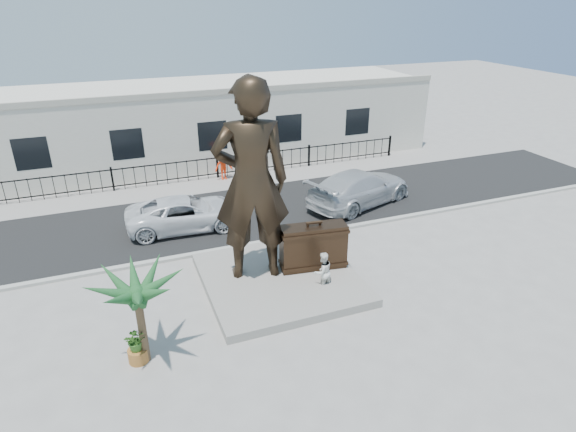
% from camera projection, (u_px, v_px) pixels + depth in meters
% --- Properties ---
extents(ground, '(100.00, 100.00, 0.00)m').
position_uv_depth(ground, '(310.00, 303.00, 15.91)').
color(ground, '#9E9991').
rests_on(ground, ground).
extents(street, '(40.00, 7.00, 0.01)m').
position_uv_depth(street, '(242.00, 210.00, 22.68)').
color(street, black).
rests_on(street, ground).
extents(curb, '(40.00, 0.25, 0.12)m').
position_uv_depth(curb, '(266.00, 242.00, 19.70)').
color(curb, '#A5A399').
rests_on(curb, ground).
extents(far_sidewalk, '(40.00, 2.50, 0.02)m').
position_uv_depth(far_sidewalk, '(222.00, 182.00, 26.07)').
color(far_sidewalk, '#9E9991').
rests_on(far_sidewalk, ground).
extents(plinth, '(5.20, 5.20, 0.30)m').
position_uv_depth(plinth, '(280.00, 279.00, 16.96)').
color(plinth, gray).
rests_on(plinth, ground).
extents(fence, '(22.00, 0.10, 1.20)m').
position_uv_depth(fence, '(217.00, 167.00, 26.50)').
color(fence, black).
rests_on(fence, ground).
extents(building, '(28.00, 7.00, 4.40)m').
position_uv_depth(building, '(200.00, 122.00, 29.38)').
color(building, silver).
rests_on(building, ground).
extents(statue, '(2.77, 2.09, 6.86)m').
position_uv_depth(statue, '(251.00, 182.00, 15.62)').
color(statue, black).
rests_on(statue, plinth).
extents(suitcase, '(2.41, 1.05, 1.64)m').
position_uv_depth(suitcase, '(313.00, 247.00, 17.10)').
color(suitcase, black).
rests_on(suitcase, plinth).
extents(tourist, '(0.79, 0.67, 1.43)m').
position_uv_depth(tourist, '(323.00, 272.00, 16.32)').
color(tourist, white).
rests_on(tourist, ground).
extents(car_white, '(5.14, 2.61, 1.39)m').
position_uv_depth(car_white, '(186.00, 213.00, 20.71)').
color(car_white, silver).
rests_on(car_white, street).
extents(car_silver, '(6.15, 4.08, 1.66)m').
position_uv_depth(car_silver, '(360.00, 188.00, 23.09)').
color(car_silver, '#B9BCBE').
rests_on(car_silver, street).
extents(worker, '(1.03, 0.64, 1.54)m').
position_uv_depth(worker, '(223.00, 166.00, 26.16)').
color(worker, '#F5320C').
rests_on(worker, far_sidewalk).
extents(palm_tree, '(1.80, 1.80, 3.20)m').
position_uv_depth(palm_tree, '(147.00, 359.00, 13.43)').
color(palm_tree, '#1B4B21').
rests_on(palm_tree, ground).
extents(planter, '(0.56, 0.56, 0.40)m').
position_uv_depth(planter, '(138.00, 355.00, 13.31)').
color(planter, '#9E622A').
rests_on(planter, ground).
extents(shrub, '(0.64, 0.57, 0.67)m').
position_uv_depth(shrub, '(136.00, 340.00, 13.08)').
color(shrub, '#336320').
rests_on(shrub, planter).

